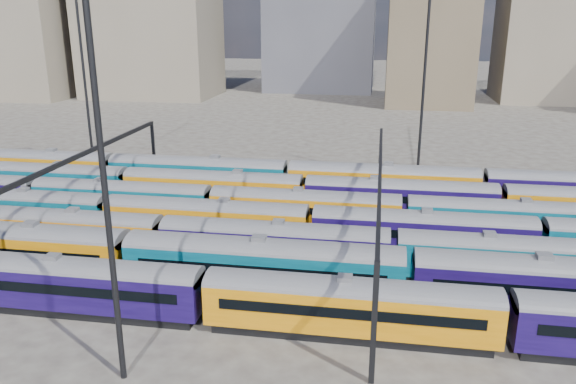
% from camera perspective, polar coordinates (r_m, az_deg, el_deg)
% --- Properties ---
extents(ground, '(500.00, 500.00, 0.00)m').
position_cam_1_polar(ground, '(54.64, -1.64, -5.43)').
color(ground, '#3D3733').
rests_on(ground, ground).
extents(rake_0, '(122.87, 3.00, 5.04)m').
position_cam_1_polar(rake_0, '(40.07, 21.43, -11.45)').
color(rake_0, black).
rests_on(rake_0, ground).
extents(rake_1, '(111.81, 3.27, 5.53)m').
position_cam_1_polar(rake_1, '(44.28, -2.57, -7.00)').
color(rake_1, black).
rests_on(rake_1, ground).
extents(rake_2, '(142.70, 2.98, 5.02)m').
position_cam_1_polar(rake_2, '(56.23, -22.43, -3.25)').
color(rake_2, black).
rests_on(rake_2, ground).
extents(rake_3, '(102.21, 2.99, 5.04)m').
position_cam_1_polar(rake_3, '(55.24, -8.34, -2.41)').
color(rake_3, black).
rests_on(rake_3, ground).
extents(rake_4, '(120.27, 2.93, 4.94)m').
position_cam_1_polar(rake_4, '(57.58, 11.73, -1.83)').
color(rake_4, black).
rests_on(rake_4, ground).
extents(rake_5, '(125.93, 3.07, 5.17)m').
position_cam_1_polar(rake_5, '(68.70, -16.07, 1.09)').
color(rake_5, black).
rests_on(rake_5, ground).
extents(rake_6, '(135.16, 3.29, 5.56)m').
position_cam_1_polar(rake_6, '(67.81, -0.02, 1.75)').
color(rake_6, black).
rests_on(rake_6, ground).
extents(gantry_1, '(0.35, 40.35, 8.03)m').
position_cam_1_polar(gantry_1, '(59.46, -21.00, 2.20)').
color(gantry_1, black).
rests_on(gantry_1, ground).
extents(gantry_2, '(0.35, 40.35, 8.03)m').
position_cam_1_polar(gantry_2, '(51.48, 9.28, 0.92)').
color(gantry_2, black).
rests_on(gantry_2, ground).
extents(mast_1, '(1.40, 0.50, 25.60)m').
position_cam_1_polar(mast_1, '(82.07, -20.03, 11.31)').
color(mast_1, black).
rests_on(mast_1, ground).
extents(mast_2, '(1.40, 0.50, 25.60)m').
position_cam_1_polar(mast_2, '(31.97, -18.42, 3.49)').
color(mast_2, black).
rests_on(mast_2, ground).
extents(mast_3, '(1.40, 0.50, 25.60)m').
position_cam_1_polar(mast_3, '(73.97, 13.68, 11.30)').
color(mast_3, black).
rests_on(mast_3, ground).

